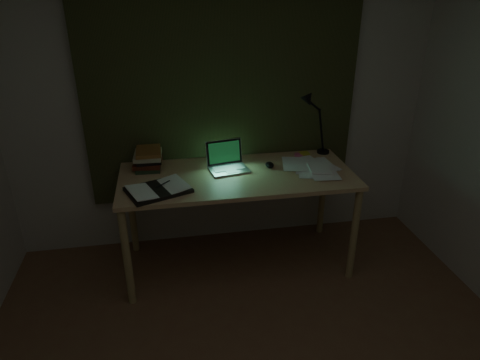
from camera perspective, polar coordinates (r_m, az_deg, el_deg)
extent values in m
cube|color=beige|center=(3.55, -2.40, 10.26)|extent=(3.50, 0.00, 2.50)
cube|color=#2F391C|center=(3.47, -2.37, 13.29)|extent=(2.20, 0.06, 2.00)
ellipsoid|color=black|center=(3.39, 3.98, 2.02)|extent=(0.07, 0.11, 0.04)
cube|color=gold|center=(3.68, 8.57, 3.50)|extent=(0.08, 0.08, 0.02)
cube|color=#F25E94|center=(3.65, 7.82, 3.34)|extent=(0.08, 0.08, 0.01)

